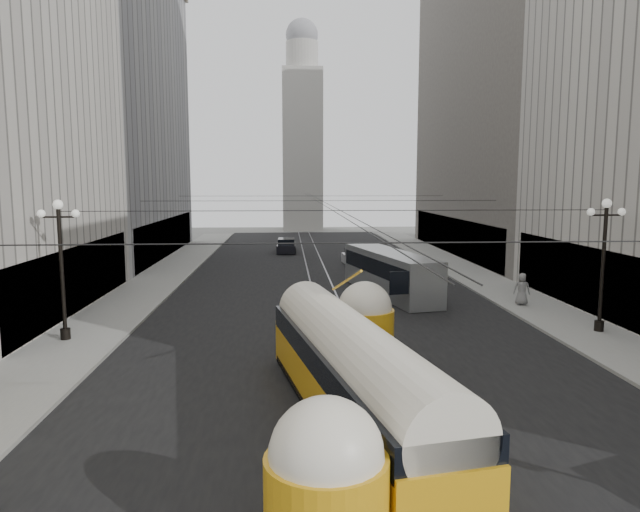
{
  "coord_description": "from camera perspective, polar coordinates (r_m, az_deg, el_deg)",
  "views": [
    {
      "loc": [
        -2.43,
        -8.03,
        7.29
      ],
      "look_at": [
        -1.03,
        16.03,
        4.16
      ],
      "focal_mm": 32.0,
      "sensor_mm": 36.0,
      "label": 1
    }
  ],
  "objects": [
    {
      "name": "sedan_white_far",
      "position": [
        50.05,
        3.69,
        -0.23
      ],
      "size": [
        2.29,
        4.79,
        1.47
      ],
      "color": "silver",
      "rests_on": "ground"
    },
    {
      "name": "pedestrian_crossing_a",
      "position": [
        12.75,
        0.69,
        -23.14
      ],
      "size": [
        0.57,
        0.69,
        1.63
      ],
      "primitive_type": "imported",
      "rotation": [
        0.0,
        0.0,
        1.22
      ],
      "color": "black",
      "rests_on": "ground"
    },
    {
      "name": "sidewalk_left",
      "position": [
        45.63,
        -15.4,
        -1.97
      ],
      "size": [
        4.0,
        72.0,
        0.15
      ],
      "primitive_type": "cube",
      "color": "gray",
      "rests_on": "ground"
    },
    {
      "name": "lamppost_right_mid",
      "position": [
        30.26,
        26.48,
        -0.11
      ],
      "size": [
        1.86,
        0.44,
        6.37
      ],
      "color": "black",
      "rests_on": "sidewalk_right"
    },
    {
      "name": "rail_left",
      "position": [
        41.21,
        -0.94,
        -2.8
      ],
      "size": [
        0.12,
        85.0,
        0.04
      ],
      "primitive_type": "cube",
      "color": "gray",
      "rests_on": "ground"
    },
    {
      "name": "distant_tower",
      "position": [
        88.39,
        -1.78,
        12.37
      ],
      "size": [
        6.0,
        6.0,
        31.36
      ],
      "color": "#B2AFA8",
      "rests_on": "ground"
    },
    {
      "name": "streetcar",
      "position": [
        17.47,
        3.27,
        -11.54
      ],
      "size": [
        4.85,
        15.0,
        3.32
      ],
      "color": "orange",
      "rests_on": "ground"
    },
    {
      "name": "building_right_far",
      "position": [
        61.02,
        18.99,
        15.5
      ],
      "size": [
        12.6,
        32.6,
        32.6
      ],
      "color": "#514C47",
      "rests_on": "ground"
    },
    {
      "name": "road",
      "position": [
        41.25,
        0.1,
        -2.79
      ],
      "size": [
        20.0,
        85.0,
        0.02
      ],
      "primitive_type": "cube",
      "color": "black",
      "rests_on": "ground"
    },
    {
      "name": "sedan_dark_far",
      "position": [
        59.62,
        -3.39,
        1.0
      ],
      "size": [
        2.0,
        4.68,
        1.47
      ],
      "color": "black",
      "rests_on": "ground"
    },
    {
      "name": "rail_right",
      "position": [
        41.3,
        1.14,
        -2.77
      ],
      "size": [
        0.12,
        85.0,
        0.04
      ],
      "primitive_type": "cube",
      "color": "gray",
      "rests_on": "ground"
    },
    {
      "name": "pedestrian_sidewalk_right",
      "position": [
        35.37,
        19.55,
        -3.13
      ],
      "size": [
        1.05,
        0.83,
        1.88
      ],
      "primitive_type": "imported",
      "rotation": [
        0.0,
        0.0,
        2.82
      ],
      "color": "slate",
      "rests_on": "sidewalk_right"
    },
    {
      "name": "sidewalk_right",
      "position": [
        46.89,
        14.65,
        -1.7
      ],
      "size": [
        4.0,
        72.0,
        0.15
      ],
      "primitive_type": "cube",
      "color": "gray",
      "rests_on": "ground"
    },
    {
      "name": "lamppost_left_mid",
      "position": [
        28.16,
        -24.46,
        -0.5
      ],
      "size": [
        1.86,
        0.44,
        6.37
      ],
      "color": "black",
      "rests_on": "sidewalk_left"
    },
    {
      "name": "city_bus",
      "position": [
        37.38,
        6.98,
        -1.5
      ],
      "size": [
        4.73,
        11.44,
        2.82
      ],
      "color": "#949899",
      "rests_on": "ground"
    },
    {
      "name": "building_left_far",
      "position": [
        59.13,
        -21.21,
        13.72
      ],
      "size": [
        12.6,
        28.6,
        28.6
      ],
      "color": "#999999",
      "rests_on": "ground"
    },
    {
      "name": "catenary",
      "position": [
        39.62,
        0.37,
        5.36
      ],
      "size": [
        25.0,
        72.0,
        0.23
      ],
      "color": "black",
      "rests_on": "ground"
    }
  ]
}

